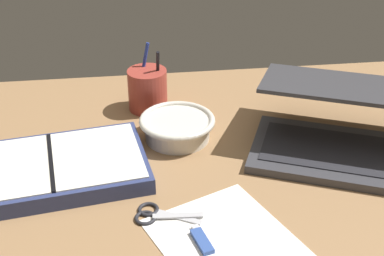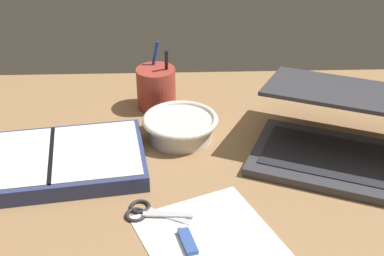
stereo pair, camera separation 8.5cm
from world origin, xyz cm
name	(u,v)px [view 1 (the left image)]	position (x,y,z in cm)	size (l,w,h in cm)	color
desk_top	(186,184)	(0.00, 0.00, 1.00)	(140.00, 100.00, 2.00)	#936D47
laptop	(342,130)	(33.54, 6.44, 6.98)	(44.56, 41.73, 14.37)	#38383D
bowl	(178,127)	(0.25, 15.85, 4.89)	(16.57, 16.57, 5.14)	silver
pen_cup	(148,89)	(-5.54, 30.54, 7.04)	(9.31, 9.31, 15.76)	#9E382D
planner	(52,169)	(-25.85, 4.66, 3.80)	(39.50, 27.54, 3.80)	navy
scissors	(154,214)	(-6.87, -9.88, 2.33)	(12.21, 7.34, 0.80)	#B7B7BC
paper_sheet_front	(230,245)	(5.16, -19.00, 2.08)	(21.27, 26.33, 0.16)	white
usb_drive	(201,241)	(0.52, -17.85, 2.50)	(3.47, 7.37, 1.00)	#33519E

